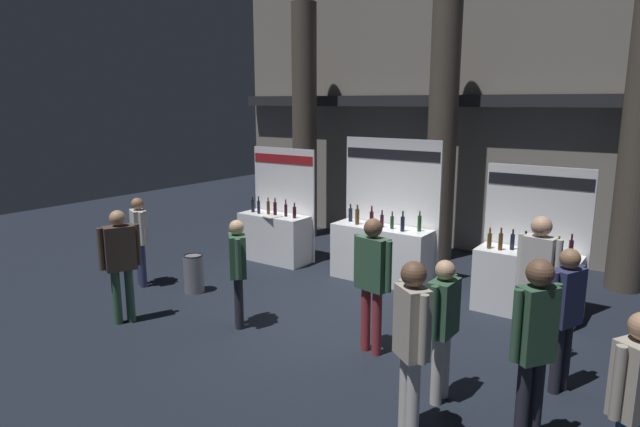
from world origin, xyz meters
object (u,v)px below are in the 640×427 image
exhibitor_booth_0 (276,232)px  visitor_1 (120,256)px  exhibitor_booth_1 (382,247)px  visitor_0 (565,309)px  visitor_8 (411,337)px  exhibitor_booth_2 (527,277)px  trash_bin (194,273)px  visitor_2 (372,274)px  visitor_9 (139,235)px  visitor_5 (635,395)px  visitor_6 (238,265)px  visitor_4 (537,276)px  visitor_3 (534,340)px  visitor_7 (443,319)px

exhibitor_booth_0 → visitor_1: exhibitor_booth_0 is taller
exhibitor_booth_1 → visitor_0: size_ratio=1.54×
visitor_8 → exhibitor_booth_2: bearing=125.5°
exhibitor_booth_0 → visitor_1: bearing=-86.7°
exhibitor_booth_0 → trash_bin: size_ratio=3.45×
visitor_2 → visitor_9: size_ratio=1.13×
visitor_2 → visitor_5: visitor_2 is taller
visitor_0 → visitor_6: size_ratio=1.05×
exhibitor_booth_0 → visitor_4: exhibitor_booth_0 is taller
visitor_5 → visitor_6: bearing=-69.7°
exhibitor_booth_2 → visitor_5: bearing=-65.2°
visitor_2 → exhibitor_booth_1: bearing=-53.1°
trash_bin → visitor_1: visitor_1 is taller
visitor_3 → visitor_4: size_ratio=1.00×
exhibitor_booth_2 → visitor_0: (0.91, -2.13, 0.39)m
visitor_2 → visitor_4: visitor_4 is taller
visitor_6 → visitor_5: bearing=-145.9°
trash_bin → visitor_2: (3.60, -0.27, 0.73)m
exhibitor_booth_0 → visitor_3: size_ratio=1.23×
visitor_5 → visitor_8: size_ratio=0.92×
exhibitor_booth_2 → visitor_0: size_ratio=1.36×
exhibitor_booth_2 → visitor_1: bearing=-141.9°
visitor_0 → visitor_1: 5.87m
exhibitor_booth_1 → visitor_9: bearing=-141.2°
visitor_1 → visitor_6: visitor_1 is taller
exhibitor_booth_1 → visitor_6: 3.11m
visitor_7 → visitor_3: bearing=73.1°
exhibitor_booth_0 → exhibitor_booth_2: 4.96m
visitor_4 → visitor_5: visitor_4 is taller
visitor_2 → exhibitor_booth_0: bearing=-23.5°
visitor_2 → visitor_9: 4.60m
exhibitor_booth_2 → visitor_1: exhibitor_booth_2 is taller
exhibitor_booth_1 → exhibitor_booth_2: 2.57m
visitor_3 → visitor_5: bearing=104.1°
visitor_4 → exhibitor_booth_1: bearing=157.9°
visitor_2 → visitor_4: 2.01m
exhibitor_booth_0 → visitor_8: bearing=-39.1°
exhibitor_booth_2 → visitor_0: bearing=-66.8°
visitor_9 → trash_bin: bearing=-139.2°
visitor_8 → visitor_0: bearing=97.7°
trash_bin → visitor_1: 1.64m
exhibitor_booth_1 → exhibitor_booth_2: size_ratio=1.14×
visitor_6 → trash_bin: bearing=22.7°
visitor_1 → visitor_2: (3.45, 1.22, 0.05)m
visitor_8 → visitor_9: 5.99m
exhibitor_booth_0 → visitor_0: bearing=-20.3°
exhibitor_booth_2 → trash_bin: (-4.89, -2.23, -0.25)m
visitor_6 → visitor_9: bearing=36.7°
visitor_8 → visitor_3: bearing=64.1°
exhibitor_booth_0 → visitor_5: (6.68, -3.77, 0.39)m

